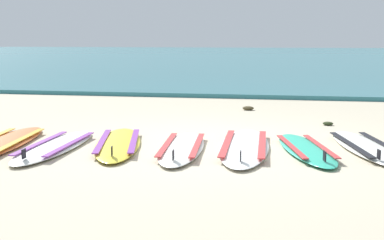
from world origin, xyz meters
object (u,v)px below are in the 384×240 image
Objects in this scene: surfboard_3 at (56,146)px; surfboard_4 at (118,143)px; surfboard_2 at (3,143)px; surfboard_5 at (182,147)px; surfboard_8 at (367,147)px; surfboard_7 at (306,149)px; surfboard_6 at (244,146)px.

surfboard_4 is at bearing 23.06° from surfboard_3.
surfboard_2 is 1.14× the size of surfboard_5.
surfboard_8 is (3.92, 0.67, 0.00)m from surfboard_3.
surfboard_8 is (2.31, 0.46, 0.00)m from surfboard_5.
surfboard_7 is (1.54, 0.19, 0.00)m from surfboard_5.
surfboard_3 is at bearing -172.78° from surfboard_7.
surfboard_4 is (0.74, 0.31, -0.00)m from surfboard_3.
surfboard_5 and surfboard_6 have the same top height.
surfboard_4 and surfboard_8 have the same top height.
surfboard_7 is at bearing 7.22° from surfboard_3.
surfboard_4 and surfboard_6 have the same top height.
surfboard_8 is at bearing 11.21° from surfboard_5.
surfboard_3 is at bearing -169.53° from surfboard_6.
surfboard_3 is 1.63m from surfboard_5.
surfboard_6 is at bearing 6.74° from surfboard_2.
surfboard_7 is at bearing 2.06° from surfboard_4.
surfboard_2 is 1.20× the size of surfboard_7.
surfboard_4 is 1.08× the size of surfboard_5.
surfboard_4 is 3.21m from surfboard_8.
surfboard_5 is (2.39, 0.15, 0.00)m from surfboard_2.
surfboard_7 is (2.42, 0.09, 0.00)m from surfboard_4.
surfboard_5 is 0.93× the size of surfboard_8.
surfboard_6 and surfboard_8 have the same top height.
surfboard_3 and surfboard_8 have the same top height.
surfboard_3 is 0.89× the size of surfboard_6.
surfboard_2 and surfboard_4 have the same top height.
surfboard_2 is 0.78m from surfboard_3.
surfboard_2 is at bearing -172.67° from surfboard_8.
surfboard_5 is 1.55m from surfboard_7.
surfboard_7 is 0.81m from surfboard_8.
surfboard_3 is at bearing -156.94° from surfboard_4.
surfboard_7 and surfboard_8 have the same top height.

